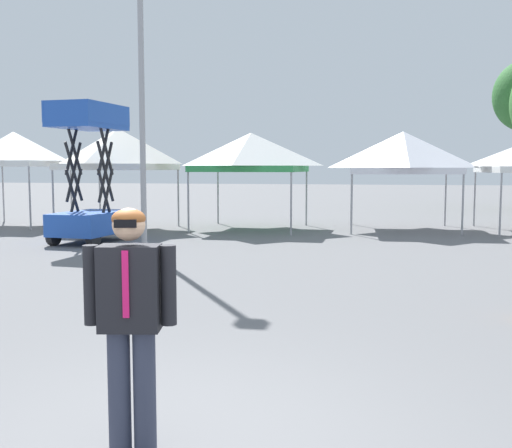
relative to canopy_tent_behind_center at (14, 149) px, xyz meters
The scene contains 8 objects.
ground_plane 18.90m from the canopy_tent_behind_center, 53.80° to the right, with size 140.00×140.00×0.00m, color slate.
canopy_tent_behind_center is the anchor object (origin of this frame).
canopy_tent_left_of_center 4.19m from the canopy_tent_behind_center, ahead, with size 3.29×3.29×3.35m.
canopy_tent_behind_right 8.44m from the canopy_tent_behind_center, ahead, with size 3.53×3.53×3.20m.
canopy_tent_far_left 13.42m from the canopy_tent_behind_center, ahead, with size 3.60×3.60×3.23m.
scissor_lift 6.41m from the canopy_tent_behind_center, 39.04° to the right, with size 1.58×2.41×3.77m.
person_foreground 18.82m from the canopy_tent_behind_center, 54.63° to the right, with size 0.64×0.31×1.78m.
light_pole_near_lift 8.88m from the canopy_tent_behind_center, 36.95° to the right, with size 0.36×0.36×8.42m.
Camera 1 is at (1.48, -4.07, 2.06)m, focal length 42.15 mm.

